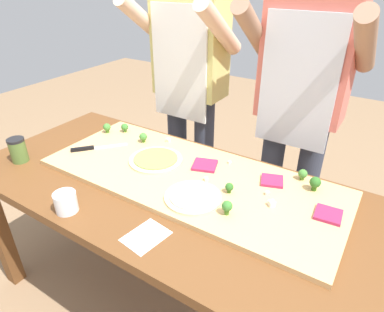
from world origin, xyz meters
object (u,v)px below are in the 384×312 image
at_px(broccoli_floret_front_left, 107,127).
at_px(cheese_crumble_c, 267,193).
at_px(broccoli_floret_front_right, 229,187).
at_px(cheese_crumble_b, 229,162).
at_px(pizza_whole_pesto_green, 156,159).
at_px(broccoli_floret_back_left, 315,183).
at_px(broccoli_floret_front_mid, 125,127).
at_px(cheese_crumble_d, 272,203).
at_px(pizza_whole_cheese_artichoke, 193,197).
at_px(pizza_slice_near_right, 272,181).
at_px(chefs_knife, 91,148).
at_px(pizza_slice_far_right, 328,215).
at_px(cook_left, 189,78).
at_px(cheese_crumble_e, 168,140).
at_px(broccoli_floret_back_mid, 143,137).
at_px(prep_table, 168,203).
at_px(broccoli_floret_center_right, 303,174).
at_px(cheese_crumble_a, 206,179).
at_px(broccoli_floret_back_right, 227,207).
at_px(cook_right, 301,98).
at_px(recipe_note, 146,236).
at_px(pizza_slice_far_left, 205,165).
at_px(flour_cup, 66,203).
at_px(sauce_jar, 18,150).

relative_size(broccoli_floret_front_left, cheese_crumble_c, 3.62).
bearing_deg(broccoli_floret_front_right, cheese_crumble_b, 116.65).
height_order(pizza_whole_pesto_green, broccoli_floret_back_left, broccoli_floret_back_left).
height_order(broccoli_floret_front_mid, cheese_crumble_d, broccoli_floret_front_mid).
bearing_deg(pizza_whole_cheese_artichoke, pizza_slice_near_right, 51.50).
height_order(chefs_knife, pizza_slice_far_right, chefs_knife).
xyz_separation_m(broccoli_floret_back_left, cheese_crumble_b, (-0.38, 0.01, -0.03)).
distance_m(broccoli_floret_back_left, cheese_crumble_c, 0.20).
bearing_deg(pizza_whole_pesto_green, broccoli_floret_front_right, -6.01).
xyz_separation_m(pizza_slice_near_right, cook_left, (-0.68, 0.42, 0.23)).
bearing_deg(cheese_crumble_b, chefs_knife, -159.19).
bearing_deg(cheese_crumble_e, broccoli_floret_front_mid, -173.57).
relative_size(broccoli_floret_front_left, broccoli_floret_back_mid, 1.04).
distance_m(pizza_whole_pesto_green, cheese_crumble_d, 0.57).
xyz_separation_m(prep_table, broccoli_floret_front_mid, (-0.48, 0.27, 0.14)).
height_order(broccoli_floret_back_left, cheese_crumble_c, broccoli_floret_back_left).
xyz_separation_m(broccoli_floret_front_left, broccoli_floret_center_right, (1.02, 0.11, -0.00)).
bearing_deg(cheese_crumble_c, broccoli_floret_front_right, -153.21).
distance_m(cheese_crumble_a, cheese_crumble_d, 0.29).
height_order(pizza_slice_near_right, cheese_crumble_d, cheese_crumble_d).
xyz_separation_m(pizza_whole_cheese_artichoke, cheese_crumble_a, (-0.02, 0.13, 0.00)).
height_order(broccoli_floret_back_right, cook_right, cook_right).
relative_size(pizza_whole_pesto_green, broccoli_floret_front_right, 5.64).
bearing_deg(cheese_crumble_d, broccoli_floret_back_mid, 168.61).
bearing_deg(cheese_crumble_c, broccoli_floret_back_left, 41.76).
distance_m(cheese_crumble_d, cook_left, 0.96).
bearing_deg(broccoli_floret_front_left, broccoli_floret_back_right, -17.14).
xyz_separation_m(pizza_slice_far_right, recipe_note, (-0.50, -0.42, -0.03)).
xyz_separation_m(pizza_slice_far_left, broccoli_floret_front_left, (-0.62, 0.02, 0.02)).
bearing_deg(broccoli_floret_front_left, pizza_slice_far_left, -1.85).
xyz_separation_m(prep_table, pizza_whole_pesto_green, (-0.15, 0.11, 0.12)).
bearing_deg(flour_cup, broccoli_floret_back_right, 28.18).
bearing_deg(pizza_slice_far_left, prep_table, -110.07).
distance_m(pizza_slice_near_right, sauce_jar, 1.16).
distance_m(cheese_crumble_c, sauce_jar, 1.15).
xyz_separation_m(pizza_slice_far_left, flour_cup, (-0.29, -0.53, 0.01)).
bearing_deg(cheese_crumble_d, pizza_slice_near_right, 110.07).
height_order(broccoli_floret_front_right, sauce_jar, sauce_jar).
relative_size(pizza_whole_cheese_artichoke, broccoli_floret_front_left, 4.22).
bearing_deg(broccoli_floret_center_right, broccoli_floret_front_left, -174.01).
distance_m(cheese_crumble_b, cheese_crumble_c, 0.27).
relative_size(pizza_whole_cheese_artichoke, broccoli_floret_front_right, 5.08).
xyz_separation_m(pizza_slice_far_right, broccoli_floret_back_right, (-0.31, -0.19, 0.03)).
relative_size(pizza_whole_cheese_artichoke, broccoli_floret_back_mid, 4.39).
distance_m(chefs_knife, cheese_crumble_e, 0.38).
bearing_deg(pizza_whole_pesto_green, cheese_crumble_a, -3.38).
xyz_separation_m(pizza_whole_cheese_artichoke, broccoli_floret_back_right, (0.15, -0.02, 0.03)).
bearing_deg(broccoli_floret_back_mid, cook_left, 89.10).
bearing_deg(cheese_crumble_d, broccoli_floret_front_mid, 168.18).
bearing_deg(recipe_note, sauce_jar, 174.49).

